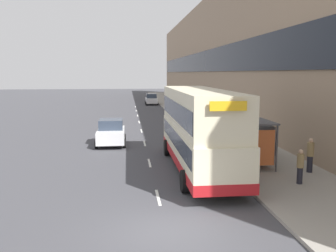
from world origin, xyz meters
The scene contains 19 objects.
ground_plane centered at (0.00, 0.00, 0.00)m, with size 220.00×220.00×0.00m, color #424247.
pavement centered at (6.50, 38.50, 0.07)m, with size 5.00×93.00×0.14m.
terrace_facade centered at (10.49, 38.50, 7.40)m, with size 3.10×93.00×14.80m.
lane_mark_0 centered at (0.00, 3.40, 0.01)m, with size 0.12×2.00×0.01m.
lane_mark_1 centered at (0.00, 9.45, 0.01)m, with size 0.12×2.00×0.01m.
lane_mark_2 centered at (0.00, 15.51, 0.01)m, with size 0.12×2.00×0.01m.
lane_mark_3 centered at (0.00, 21.56, 0.01)m, with size 0.12×2.00×0.01m.
lane_mark_4 centered at (0.00, 27.62, 0.01)m, with size 0.12×2.00×0.01m.
lane_mark_5 centered at (0.00, 33.67, 0.01)m, with size 0.12×2.00×0.01m.
lane_mark_6 centered at (0.00, 39.72, 0.01)m, with size 0.12×2.00×0.01m.
lane_mark_7 centered at (0.00, 45.78, 0.01)m, with size 0.12×2.00×0.01m.
bus_shelter centered at (5.77, 7.99, 1.88)m, with size 1.60×4.20×2.48m.
double_decker_bus_near centered at (2.47, 7.48, 2.29)m, with size 2.85×11.43×4.30m.
car_0 centered at (2.70, 49.27, 0.88)m, with size 1.99×4.03×1.78m.
car_1 centered at (-2.41, 15.23, 0.90)m, with size 2.10×3.89×1.84m.
pedestrian_at_shelter centered at (7.97, 6.07, 1.04)m, with size 0.35×0.35×1.75m.
pedestrian_1 centered at (7.63, 10.00, 1.03)m, with size 0.34×0.34×1.74m.
pedestrian_2 centered at (6.55, 4.20, 0.95)m, with size 0.32×0.32×1.59m.
litter_bin centered at (4.55, 4.86, 0.67)m, with size 0.55×0.55×1.05m.
Camera 1 is at (-1.22, -11.59, 5.16)m, focal length 40.00 mm.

